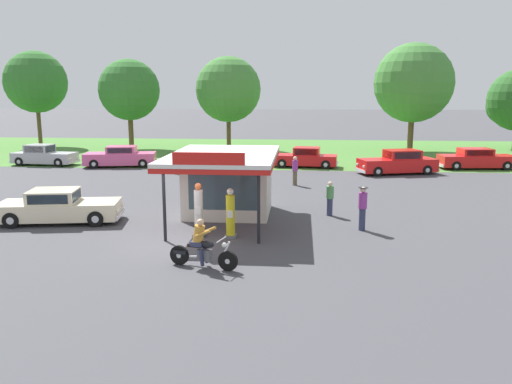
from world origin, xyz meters
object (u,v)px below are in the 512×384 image
parked_car_back_row_centre_left (121,157)px  bystander_leaning_by_kiosk (363,207)px  bystander_strolling_foreground (330,198)px  gas_pump_nearside (199,212)px  parked_car_back_row_left (305,158)px  motorcycle_with_rider (202,248)px  gas_pump_offside (230,215)px  parked_car_second_row_spare (212,162)px  parked_car_back_row_far_left (44,156)px  featured_classic_sedan (58,208)px  parked_car_back_row_right (477,159)px  bystander_standing_back_lot (295,170)px  parked_car_back_row_far_right (398,163)px

parked_car_back_row_centre_left → bystander_leaning_by_kiosk: 23.02m
parked_car_back_row_centre_left → bystander_strolling_foreground: bystander_strolling_foreground is taller
gas_pump_nearside → parked_car_back_row_left: gas_pump_nearside is taller
motorcycle_with_rider → parked_car_back_row_left: 22.84m
gas_pump_offside → parked_car_back_row_centre_left: gas_pump_offside is taller
parked_car_second_row_spare → parked_car_back_row_left: bearing=22.7°
parked_car_back_row_far_left → parked_car_back_row_centre_left: (6.11, -0.30, 0.01)m
gas_pump_nearside → featured_classic_sedan: size_ratio=0.39×
parked_car_back_row_right → parked_car_back_row_centre_left: bearing=-177.5°
gas_pump_nearside → gas_pump_offside: bearing=-0.0°
parked_car_back_row_centre_left → bystander_standing_back_lot: bystander_standing_back_lot is taller
motorcycle_with_rider → bystander_standing_back_lot: 15.15m
parked_car_second_row_spare → parked_car_back_row_centre_left: bearing=166.0°
motorcycle_with_rider → featured_classic_sedan: (-7.17, 5.15, -0.01)m
gas_pump_offside → parked_car_back_row_left: size_ratio=0.38×
motorcycle_with_rider → featured_classic_sedan: bearing=144.3°
gas_pump_nearside → featured_classic_sedan: gas_pump_nearside is taller
featured_classic_sedan → parked_car_back_row_right: 28.92m
gas_pump_offside → bystander_standing_back_lot: size_ratio=1.10×
parked_car_back_row_far_right → parked_car_back_row_left: (-6.26, 2.65, -0.07)m
gas_pump_nearside → bystander_standing_back_lot: gas_pump_nearside is taller
parked_car_back_row_far_left → bystander_leaning_by_kiosk: (21.98, -16.97, 0.27)m
gas_pump_offside → parked_car_back_row_far_left: gas_pump_offside is taller
parked_car_back_row_centre_left → bystander_strolling_foreground: (14.71, -14.26, 0.11)m
parked_car_back_row_far_left → bystander_standing_back_lot: bearing=-20.2°
parked_car_second_row_spare → parked_car_back_row_left: size_ratio=1.14×
motorcycle_with_rider → parked_car_back_row_far_right: 22.15m
motorcycle_with_rider → gas_pump_nearside: bearing=102.8°
bystander_standing_back_lot → motorcycle_with_rider: bearing=-100.3°
bystander_leaning_by_kiosk → bystander_standing_back_lot: size_ratio=1.03×
featured_classic_sedan → parked_car_second_row_spare: 15.25m
gas_pump_nearside → bystander_strolling_foreground: (5.18, 3.89, -0.15)m
bystander_leaning_by_kiosk → bystander_standing_back_lot: bystander_leaning_by_kiosk is taller
parked_car_back_row_far_right → bystander_standing_back_lot: bearing=-143.9°
parked_car_back_row_left → parked_car_back_row_centre_left: 13.74m
gas_pump_offside → parked_car_back_row_right: size_ratio=0.34×
gas_pump_nearside → bystander_leaning_by_kiosk: 6.51m
bystander_strolling_foreground → parked_car_back_row_far_left: bearing=145.0°
parked_car_back_row_far_left → parked_car_back_row_left: 19.82m
parked_car_back_row_right → parked_car_back_row_centre_left: parked_car_back_row_centre_left is taller
gas_pump_nearside → bystander_strolling_foreground: size_ratio=1.35×
parked_car_back_row_left → bystander_strolling_foreground: bearing=-86.2°
motorcycle_with_rider → bystander_strolling_foreground: size_ratio=1.47×
featured_classic_sedan → parked_car_back_row_left: bearing=58.9°
parked_car_second_row_spare → bystander_standing_back_lot: (5.88, -4.96, 0.24)m
parked_car_back_row_far_left → bystander_standing_back_lot: 20.42m
motorcycle_with_rider → parked_car_back_row_centre_left: (-10.34, 21.66, 0.05)m
parked_car_back_row_far_right → bystander_leaning_by_kiosk: bystander_leaning_by_kiosk is taller
gas_pump_nearside → parked_car_back_row_right: size_ratio=0.37×
parked_car_second_row_spare → parked_car_back_row_far_right: (12.79, 0.08, 0.06)m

